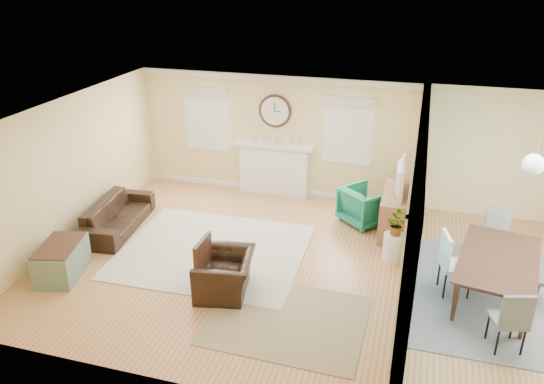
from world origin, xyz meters
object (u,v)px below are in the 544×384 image
(eames_chair, at_px, (225,274))
(dining_table, at_px, (498,278))
(green_chair, at_px, (364,206))
(sofa, at_px, (117,215))
(credenza, at_px, (394,212))

(eames_chair, relative_size, dining_table, 0.50)
(green_chair, bearing_deg, sofa, 59.30)
(eames_chair, relative_size, credenza, 0.71)
(eames_chair, height_order, dining_table, dining_table)
(sofa, bearing_deg, dining_table, -100.22)
(credenza, relative_size, dining_table, 0.70)
(eames_chair, bearing_deg, sofa, -127.58)
(sofa, relative_size, credenza, 1.42)
(credenza, height_order, dining_table, credenza)
(green_chair, bearing_deg, eames_chair, 99.54)
(sofa, distance_m, green_chair, 4.77)
(eames_chair, xyz_separation_m, green_chair, (1.77, 2.99, 0.05))
(dining_table, bearing_deg, eames_chair, 114.46)
(eames_chair, distance_m, credenza, 3.65)
(eames_chair, height_order, credenza, credenza)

